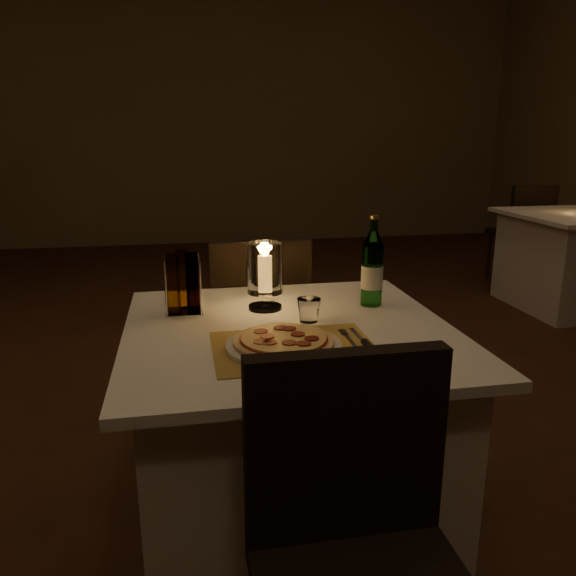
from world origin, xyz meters
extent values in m
cube|color=#442516|center=(0.00, 0.00, -0.01)|extent=(8.00, 10.00, 0.02)
cube|color=olive|center=(0.00, 5.01, 1.50)|extent=(8.00, 0.02, 3.00)
cube|color=white|center=(0.14, -0.48, 0.35)|extent=(0.88, 0.88, 0.71)
cube|color=white|center=(0.14, -0.48, 0.72)|extent=(1.00, 1.00, 0.03)
cube|color=black|center=(0.14, -1.10, 0.69)|extent=(0.42, 0.05, 0.42)
cube|color=black|center=(0.14, 0.32, 0.46)|extent=(0.42, 0.42, 0.05)
cube|color=black|center=(0.14, 0.13, 0.69)|extent=(0.42, 0.05, 0.42)
cylinder|color=black|center=(0.31, 0.49, 0.22)|extent=(0.03, 0.03, 0.44)
cylinder|color=black|center=(-0.03, 0.49, 0.22)|extent=(0.03, 0.03, 0.44)
cylinder|color=black|center=(0.31, 0.15, 0.22)|extent=(0.03, 0.03, 0.44)
cylinder|color=black|center=(-0.03, 0.15, 0.22)|extent=(0.03, 0.03, 0.44)
cube|color=#B28D3E|center=(0.12, -0.66, 0.74)|extent=(0.45, 0.34, 0.00)
cylinder|color=white|center=(0.09, -0.66, 0.75)|extent=(0.32, 0.32, 0.01)
cylinder|color=#D8B77F|center=(0.09, -0.66, 0.76)|extent=(0.28, 0.28, 0.01)
cylinder|color=maroon|center=(0.09, -0.66, 0.77)|extent=(0.24, 0.24, 0.00)
cylinder|color=#EACC7F|center=(0.09, -0.66, 0.77)|extent=(0.24, 0.24, 0.00)
cylinder|color=maroon|center=(0.13, -0.65, 0.78)|extent=(0.04, 0.04, 0.00)
cylinder|color=maroon|center=(0.11, -0.60, 0.78)|extent=(0.04, 0.04, 0.00)
cylinder|color=maroon|center=(0.09, -0.59, 0.78)|extent=(0.04, 0.04, 0.00)
cylinder|color=maroon|center=(0.03, -0.61, 0.78)|extent=(0.04, 0.04, 0.00)
cylinder|color=maroon|center=(0.04, -0.65, 0.78)|extent=(0.04, 0.04, 0.00)
cylinder|color=maroon|center=(0.02, -0.69, 0.78)|extent=(0.04, 0.04, 0.00)
cylinder|color=maroon|center=(0.04, -0.70, 0.78)|extent=(0.04, 0.04, 0.00)
cylinder|color=maroon|center=(0.09, -0.71, 0.78)|extent=(0.04, 0.04, 0.00)
cylinder|color=maroon|center=(0.13, -0.73, 0.78)|extent=(0.04, 0.04, 0.00)
cylinder|color=maroon|center=(0.16, -0.69, 0.78)|extent=(0.04, 0.04, 0.00)
cube|color=silver|center=(0.28, -0.66, 0.75)|extent=(0.01, 0.14, 0.00)
cube|color=silver|center=(0.28, -0.58, 0.75)|extent=(0.02, 0.05, 0.00)
cube|color=black|center=(0.32, -0.71, 0.75)|extent=(0.02, 0.10, 0.01)
cube|color=silver|center=(0.32, -0.60, 0.75)|extent=(0.01, 0.12, 0.00)
cylinder|color=#5AA85C|center=(0.46, -0.30, 0.85)|extent=(0.07, 0.07, 0.21)
cylinder|color=#5AA85C|center=(0.46, -0.30, 1.02)|extent=(0.03, 0.03, 0.04)
cylinder|color=gold|center=(0.46, -0.30, 1.05)|extent=(0.03, 0.03, 0.01)
cylinder|color=silver|center=(0.46, -0.30, 0.84)|extent=(0.08, 0.08, 0.08)
cylinder|color=white|center=(0.09, -0.28, 0.75)|extent=(0.11, 0.11, 0.01)
cylinder|color=white|center=(0.09, -0.28, 0.77)|extent=(0.02, 0.02, 0.05)
cylinder|color=white|center=(0.09, -0.28, 0.88)|extent=(0.12, 0.12, 0.17)
cylinder|color=white|center=(0.09, -0.28, 0.87)|extent=(0.03, 0.03, 0.13)
ellipsoid|color=orange|center=(0.09, -0.28, 0.94)|extent=(0.02, 0.02, 0.03)
cube|color=white|center=(-0.18, -0.26, 0.74)|extent=(0.12, 0.12, 0.01)
cylinder|color=white|center=(-0.23, -0.32, 0.84)|extent=(0.01, 0.01, 0.18)
cylinder|color=white|center=(-0.12, -0.32, 0.84)|extent=(0.01, 0.01, 0.18)
cylinder|color=white|center=(-0.23, -0.21, 0.84)|extent=(0.01, 0.01, 0.18)
cylinder|color=white|center=(-0.12, -0.21, 0.84)|extent=(0.01, 0.01, 0.18)
cube|color=#BF8C33|center=(-0.21, -0.29, 0.85)|extent=(0.04, 0.04, 0.20)
cube|color=#3F1E14|center=(-0.15, -0.29, 0.85)|extent=(0.04, 0.04, 0.20)
cube|color=#BF8C33|center=(-0.18, -0.23, 0.85)|extent=(0.04, 0.04, 0.20)
cube|color=white|center=(2.82, 1.66, 0.35)|extent=(0.88, 0.88, 0.71)
cube|color=black|center=(2.82, 2.46, 0.46)|extent=(0.42, 0.42, 0.05)
cube|color=black|center=(2.82, 2.28, 0.69)|extent=(0.42, 0.05, 0.42)
cylinder|color=black|center=(2.99, 2.63, 0.22)|extent=(0.03, 0.03, 0.44)
cylinder|color=black|center=(2.65, 2.63, 0.22)|extent=(0.03, 0.03, 0.44)
cylinder|color=black|center=(2.99, 2.29, 0.22)|extent=(0.03, 0.03, 0.44)
cylinder|color=black|center=(2.65, 2.29, 0.22)|extent=(0.03, 0.03, 0.44)
camera|label=1|loc=(-0.17, -2.09, 1.31)|focal=35.00mm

